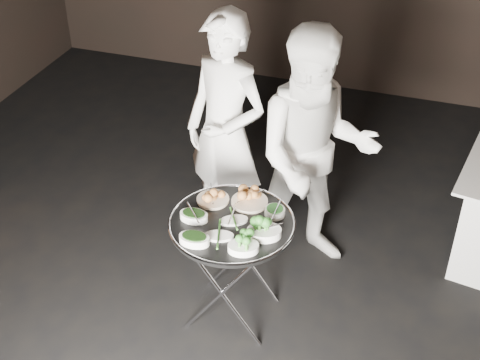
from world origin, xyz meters
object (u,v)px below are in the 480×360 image
(waiter_left, at_px, (226,133))
(waiter_right, at_px, (314,154))
(serving_tray, at_px, (232,223))
(tray_stand, at_px, (232,266))

(waiter_left, xyz_separation_m, waiter_right, (0.62, -0.08, 0.01))
(serving_tray, distance_m, waiter_right, 0.77)
(serving_tray, height_order, waiter_left, waiter_left)
(tray_stand, xyz_separation_m, waiter_right, (0.32, 0.69, 0.45))
(serving_tray, relative_size, waiter_left, 0.43)
(waiter_left, bearing_deg, waiter_right, 11.84)
(tray_stand, relative_size, serving_tray, 0.99)
(tray_stand, bearing_deg, serving_tray, 75.96)
(tray_stand, distance_m, waiter_right, 0.88)
(waiter_left, distance_m, waiter_right, 0.63)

